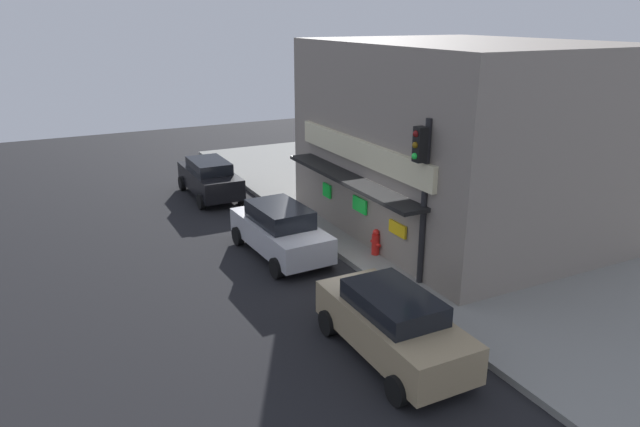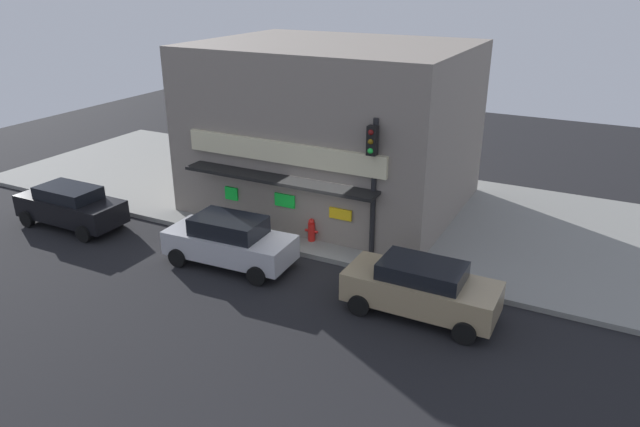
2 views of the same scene
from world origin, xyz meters
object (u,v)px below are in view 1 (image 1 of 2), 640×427
Objects in this scene: fire_hydrant at (376,242)px; parked_car_black at (210,178)px; traffic_light at (422,181)px; parked_car_silver at (280,230)px; parked_car_tan at (392,324)px; pedestrian at (402,214)px; trash_can at (333,207)px.

parked_car_black is at bearing -163.17° from fire_hydrant.
traffic_light reaches higher than fire_hydrant.
traffic_light is at bearing -1.48° from fire_hydrant.
fire_hydrant is 0.19× the size of parked_car_silver.
parked_car_black is 1.01× the size of parked_car_tan.
parked_car_tan is 6.70m from parked_car_silver.
parked_car_black is (-8.46, -4.14, -0.30)m from pedestrian.
traffic_light is 4.42m from parked_car_tan.
pedestrian reaches higher than parked_car_black.
traffic_light is 5.32m from parked_car_silver.
trash_can is at bearing 125.09° from parked_car_silver.
traffic_light is at bearing -26.34° from pedestrian.
fire_hydrant is at bearing 178.52° from traffic_light.
parked_car_tan is at bearing 0.32° from parked_car_black.
pedestrian is at bearing 74.57° from parked_car_silver.
fire_hydrant is 9.49m from parked_car_black.
parked_car_silver is (2.18, -3.10, 0.31)m from trash_can.
traffic_light is 5.52× the size of fire_hydrant.
traffic_light is at bearing 135.48° from parked_car_tan.
pedestrian is 0.40× the size of parked_car_tan.
fire_hydrant is 5.65m from parked_car_tan.
parked_car_silver is (-6.70, 0.08, 0.02)m from parked_car_tan.
pedestrian is at bearing 153.66° from traffic_light.
parked_car_silver reaches higher than trash_can.
pedestrian is at bearing 15.26° from trash_can.
parked_car_tan is at bearing -36.00° from pedestrian.
fire_hydrant is 0.20× the size of parked_car_tan.
pedestrian is at bearing 144.00° from parked_car_tan.
pedestrian is (3.28, 0.89, 0.59)m from trash_can.
parked_car_silver reaches higher than fire_hydrant.
parked_car_silver is (-1.72, -2.59, 0.28)m from fire_hydrant.
pedestrian is (-0.62, 1.40, 0.55)m from fire_hydrant.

